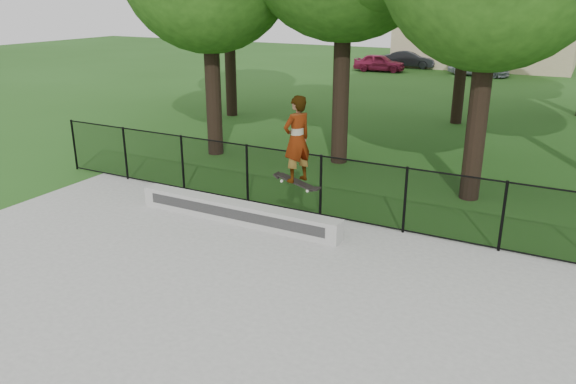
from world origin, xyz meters
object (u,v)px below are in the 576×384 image
(grind_ledge, at_px, (237,212))
(car_b, at_px, (411,59))
(skater_airborne, at_px, (297,141))
(car_c, at_px, (479,67))
(car_a, at_px, (379,63))

(grind_ledge, xyz_separation_m, car_b, (-4.99, 30.54, 0.31))
(car_b, bearing_deg, skater_airborne, -169.94)
(car_b, bearing_deg, grind_ledge, -172.81)
(skater_airborne, bearing_deg, car_b, 102.16)
(grind_ledge, xyz_separation_m, car_c, (0.15, 28.46, 0.27))
(grind_ledge, distance_m, car_c, 28.46)
(grind_ledge, xyz_separation_m, car_a, (-6.28, 27.52, 0.29))
(grind_ledge, bearing_deg, skater_airborne, -6.39)
(car_a, distance_m, skater_airborne, 28.85)
(car_a, bearing_deg, car_b, -29.16)
(grind_ledge, relative_size, car_b, 1.55)
(grind_ledge, distance_m, skater_airborne, 2.52)
(car_a, distance_m, car_c, 6.49)
(car_b, relative_size, skater_airborne, 1.68)
(car_a, relative_size, skater_airborne, 1.75)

